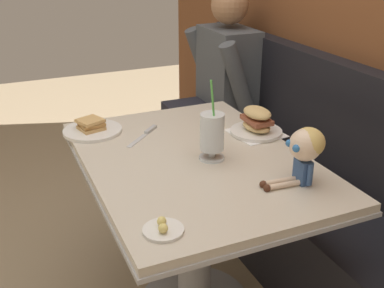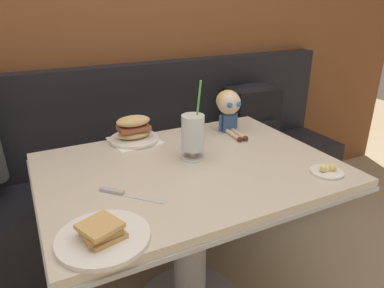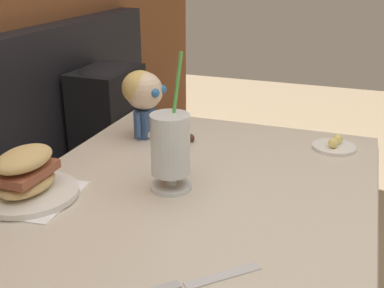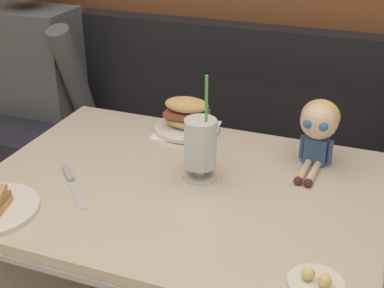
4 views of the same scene
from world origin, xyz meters
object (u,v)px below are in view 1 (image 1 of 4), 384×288
(butter_saucer, at_px, (163,229))
(butter_knife, at_px, (147,132))
(seated_doll, at_px, (305,148))
(diner_patron, at_px, (221,78))
(toast_plate, at_px, (92,129))
(sandwich_plate, at_px, (257,123))
(milkshake_glass, at_px, (212,134))

(butter_saucer, height_order, butter_knife, butter_saucer)
(seated_doll, xyz_separation_m, diner_patron, (-1.25, 0.33, -0.13))
(butter_saucer, xyz_separation_m, butter_knife, (-0.71, 0.19, -0.00))
(butter_saucer, bearing_deg, seated_doll, 99.27)
(toast_plate, xyz_separation_m, sandwich_plate, (0.30, 0.64, 0.03))
(sandwich_plate, bearing_deg, diner_patron, 163.14)
(sandwich_plate, xyz_separation_m, butter_knife, (-0.19, -0.43, -0.04))
(sandwich_plate, distance_m, butter_knife, 0.47)
(toast_plate, xyz_separation_m, diner_patron, (-0.51, 0.88, -0.01))
(toast_plate, height_order, sandwich_plate, sandwich_plate)
(sandwich_plate, bearing_deg, seated_doll, -10.41)
(seated_doll, relative_size, diner_patron, 0.27)
(butter_knife, xyz_separation_m, diner_patron, (-0.62, 0.67, -0.00))
(milkshake_glass, height_order, butter_knife, milkshake_glass)
(butter_saucer, relative_size, butter_knife, 0.66)
(milkshake_glass, bearing_deg, butter_knife, -156.82)
(milkshake_glass, distance_m, diner_patron, 1.10)
(milkshake_glass, height_order, seated_doll, milkshake_glass)
(toast_plate, bearing_deg, sandwich_plate, 65.07)
(butter_knife, relative_size, diner_patron, 0.23)
(toast_plate, bearing_deg, butter_knife, 62.40)
(milkshake_glass, relative_size, sandwich_plate, 1.43)
(toast_plate, distance_m, diner_patron, 1.02)
(milkshake_glass, distance_m, butter_saucer, 0.51)
(seated_doll, distance_m, diner_patron, 1.30)
(sandwich_plate, height_order, butter_saucer, sandwich_plate)
(milkshake_glass, height_order, butter_saucer, milkshake_glass)
(sandwich_plate, distance_m, butter_saucer, 0.81)
(toast_plate, bearing_deg, diner_patron, 120.28)
(toast_plate, relative_size, sandwich_plate, 1.14)
(sandwich_plate, relative_size, diner_patron, 0.27)
(milkshake_glass, distance_m, butter_knife, 0.38)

